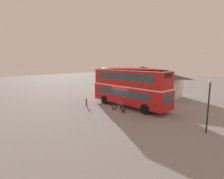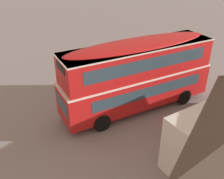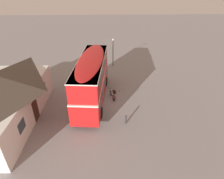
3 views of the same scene
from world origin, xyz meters
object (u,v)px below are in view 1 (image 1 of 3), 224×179
(double_decker_bus, at_px, (129,85))
(touring_bicycle, at_px, (118,107))
(backpack_on_ground, at_px, (123,110))
(street_lamp, at_px, (209,100))
(water_bottle_red_squeeze, at_px, (123,113))
(kerb_bollard, at_px, (86,102))

(double_decker_bus, xyz_separation_m, touring_bicycle, (0.01, -2.15, -2.27))
(touring_bicycle, bearing_deg, double_decker_bus, 90.16)
(backpack_on_ground, height_order, street_lamp, street_lamp)
(double_decker_bus, distance_m, street_lamp, 9.63)
(double_decker_bus, height_order, water_bottle_red_squeeze, double_decker_bus)
(street_lamp, bearing_deg, kerb_bollard, -177.31)
(touring_bicycle, distance_m, kerb_bollard, 4.43)
(backpack_on_ground, distance_m, kerb_bollard, 5.36)
(backpack_on_ground, bearing_deg, water_bottle_red_squeeze, -57.35)
(double_decker_bus, bearing_deg, street_lamp, -15.41)
(double_decker_bus, height_order, backpack_on_ground, double_decker_bus)
(touring_bicycle, bearing_deg, water_bottle_red_squeeze, -32.73)
(water_bottle_red_squeeze, bearing_deg, kerb_bollard, -178.53)
(water_bottle_red_squeeze, bearing_deg, double_decker_bus, 114.77)
(double_decker_bus, height_order, kerb_bollard, double_decker_bus)
(backpack_on_ground, bearing_deg, street_lamp, -0.98)
(backpack_on_ground, xyz_separation_m, street_lamp, (8.29, -0.14, 2.35))
(street_lamp, bearing_deg, water_bottle_red_squeeze, -176.43)
(water_bottle_red_squeeze, bearing_deg, backpack_on_ground, 122.65)
(touring_bicycle, xyz_separation_m, kerb_bollard, (-4.31, -1.05, 0.13))
(touring_bicycle, bearing_deg, backpack_on_ground, -15.02)
(backpack_on_ground, xyz_separation_m, water_bottle_red_squeeze, (0.41, -0.63, -0.16))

